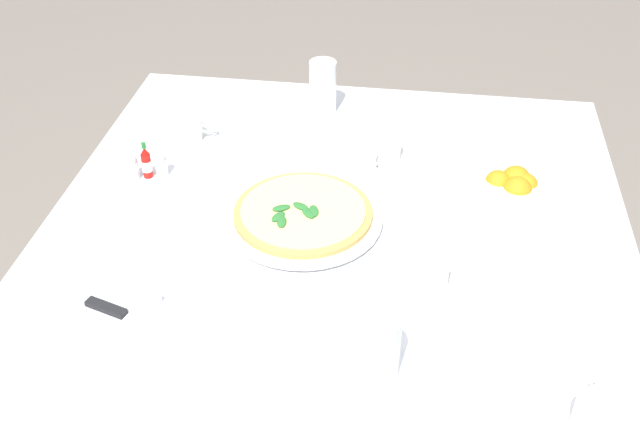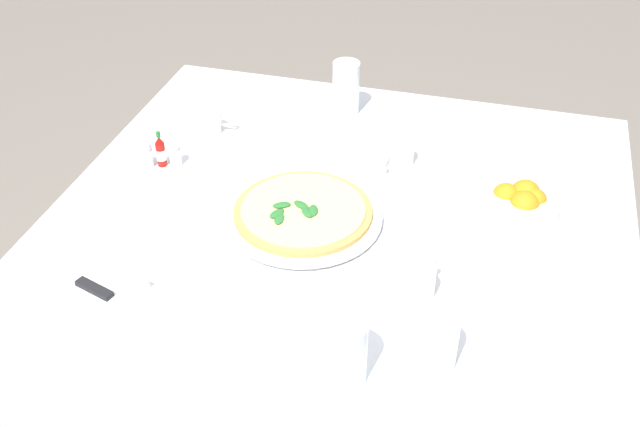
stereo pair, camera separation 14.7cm
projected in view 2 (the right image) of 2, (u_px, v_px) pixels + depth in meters
name	position (u px, v px, depth m)	size (l,w,h in m)	color
dining_table	(336.00, 273.00, 1.56)	(1.13, 1.13, 0.75)	white
pizza_plate	(303.00, 217.00, 1.48)	(0.31, 0.31, 0.02)	white
pizza	(303.00, 211.00, 1.47)	(0.27, 0.27, 0.02)	tan
coffee_cup_right_edge	(396.00, 154.00, 1.63)	(0.13, 0.13, 0.06)	white
coffee_cup_far_left	(205.00, 124.00, 1.73)	(0.13, 0.13, 0.06)	white
coffee_cup_back_corner	(413.00, 284.00, 1.29)	(0.13, 0.13, 0.07)	white
water_glass_left_edge	(434.00, 343.00, 1.16)	(0.07, 0.07, 0.10)	white
water_glass_near_right	(343.00, 354.00, 1.14)	(0.07, 0.07, 0.12)	white
water_glass_far_right	(346.00, 91.00, 1.80)	(0.06, 0.06, 0.13)	white
napkin_folded	(77.00, 285.00, 1.32)	(0.24, 0.18, 0.02)	white
dinner_knife	(74.00, 278.00, 1.31)	(0.19, 0.08, 0.01)	silver
citrus_bowl	(521.00, 203.00, 1.48)	(0.15, 0.15, 0.07)	white
hot_sauce_bottle	(161.00, 152.00, 1.62)	(0.02, 0.02, 0.08)	#B7140F
salt_shaker	(147.00, 156.00, 1.63)	(0.03, 0.03, 0.06)	white
pepper_shaker	(175.00, 155.00, 1.63)	(0.03, 0.03, 0.06)	white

